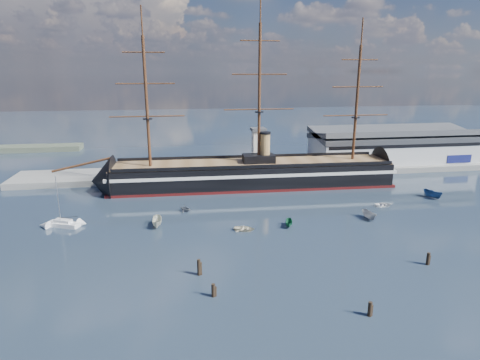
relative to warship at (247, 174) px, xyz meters
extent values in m
plane|color=#222F3C|center=(3.27, -20.00, -4.04)|extent=(600.00, 600.00, 0.00)
cube|color=slate|center=(13.27, 16.00, -4.04)|extent=(180.00, 18.00, 2.00)
cube|color=#B7BABC|center=(61.27, 20.00, 2.96)|extent=(62.00, 20.00, 10.00)
cube|color=#3F4247|center=(61.27, 20.00, 8.56)|extent=(63.00, 21.00, 2.00)
cube|color=silver|center=(6.27, 13.00, 4.96)|extent=(4.00, 4.00, 14.00)
cube|color=#3F4247|center=(6.27, 13.00, 12.46)|extent=(5.00, 5.00, 1.00)
cube|color=black|center=(1.73, 0.00, -0.04)|extent=(88.45, 18.72, 7.00)
cube|color=silver|center=(1.73, 0.00, 1.16)|extent=(90.46, 19.02, 1.00)
cube|color=#470F0F|center=(1.73, 0.00, -3.69)|extent=(90.46, 18.98, 0.90)
cone|color=black|center=(-44.77, 0.00, -0.34)|extent=(14.48, 16.11, 15.68)
cone|color=black|center=(48.23, 0.00, -0.34)|extent=(11.48, 16.01, 15.68)
cube|color=brown|center=(1.73, 0.00, 3.56)|extent=(88.41, 17.44, 0.40)
cube|color=black|center=(3.73, 0.00, 4.96)|extent=(10.18, 6.31, 2.50)
cylinder|color=#AF864B|center=(5.73, 0.00, 8.46)|extent=(3.20, 3.20, 9.00)
cylinder|color=#381E0F|center=(-50.27, 0.00, 4.96)|extent=(17.77, 1.25, 4.43)
cylinder|color=#381E0F|center=(-30.27, 0.00, 22.76)|extent=(0.90, 0.90, 38.00)
cylinder|color=#381E0F|center=(3.73, 0.00, 24.76)|extent=(0.90, 0.90, 42.00)
cylinder|color=#381E0F|center=(35.73, 0.00, 21.76)|extent=(0.90, 0.90, 36.00)
cube|color=white|center=(-49.67, -27.55, -3.51)|extent=(8.13, 5.27, 1.05)
cube|color=white|center=(-49.67, -27.55, -2.67)|extent=(4.52, 3.22, 0.84)
cylinder|color=#B2B2B7|center=(-50.19, -27.55, 2.78)|extent=(0.17, 0.17, 11.54)
imported|color=beige|center=(-27.44, -31.17, -4.04)|extent=(6.92, 2.62, 2.75)
imported|color=beige|center=(-7.29, -37.00, -4.04)|extent=(2.15, 3.30, 1.43)
imported|color=gray|center=(25.00, -34.63, -4.04)|extent=(6.55, 2.85, 2.55)
imported|color=slate|center=(-20.47, -21.49, -4.04)|extent=(5.30, 5.68, 1.99)
imported|color=white|center=(33.57, -25.96, -4.04)|extent=(1.30, 2.92, 1.34)
imported|color=navy|center=(51.51, -21.28, -4.04)|extent=(7.59, 4.71, 2.85)
imported|color=#155B37|center=(3.72, -36.29, -4.04)|extent=(5.33, 3.08, 2.01)
cylinder|color=black|center=(-17.18, -64.23, -4.04)|extent=(0.64, 0.64, 3.03)
cylinder|color=black|center=(5.72, -73.42, -4.04)|extent=(0.64, 0.64, 3.07)
cylinder|color=black|center=(24.58, -59.54, -4.04)|extent=(0.64, 0.64, 3.19)
cylinder|color=black|center=(-19.06, -56.58, -4.04)|extent=(0.64, 0.64, 3.81)
camera|label=1|loc=(-22.26, -122.95, 31.91)|focal=30.00mm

